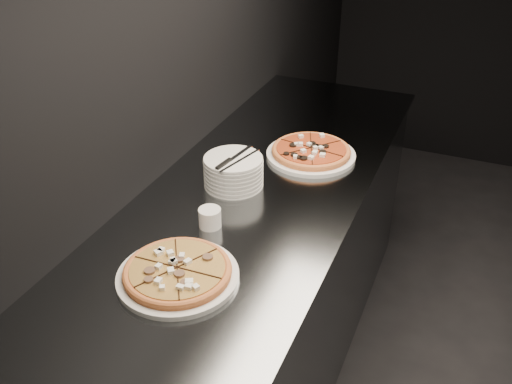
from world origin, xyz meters
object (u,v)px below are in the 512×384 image
at_px(pizza_mushroom, 178,273).
at_px(ramekin, 210,217).
at_px(pizza_tomato, 311,152).
at_px(counter, 249,299).
at_px(cutlery, 233,160).
at_px(plate_stack, 233,172).

xyz_separation_m(pizza_mushroom, ramekin, (-0.04, 0.27, 0.01)).
bearing_deg(pizza_tomato, counter, -104.63).
xyz_separation_m(counter, pizza_mushroom, (-0.01, -0.47, 0.48)).
distance_m(counter, ramekin, 0.53).
relative_size(pizza_tomato, cutlery, 1.66).
xyz_separation_m(pizza_tomato, plate_stack, (-0.19, -0.32, 0.03)).
relative_size(pizza_mushroom, ramekin, 4.77).
xyz_separation_m(counter, cutlery, (-0.08, 0.05, 0.57)).
distance_m(plate_stack, cutlery, 0.06).
relative_size(pizza_mushroom, pizza_tomato, 0.96).
distance_m(counter, pizza_tomato, 0.63).
height_order(counter, cutlery, cutlery).
xyz_separation_m(pizza_mushroom, cutlery, (-0.07, 0.52, 0.09)).
relative_size(plate_stack, ramekin, 2.89).
distance_m(pizza_mushroom, pizza_tomato, 0.86).
bearing_deg(pizza_mushroom, plate_stack, 98.00).
bearing_deg(ramekin, counter, 76.76).
xyz_separation_m(counter, plate_stack, (-0.09, 0.07, 0.51)).
relative_size(counter, cutlery, 11.19).
bearing_deg(pizza_tomato, cutlery, -118.31).
bearing_deg(ramekin, pizza_tomato, 75.84).
distance_m(pizza_mushroom, plate_stack, 0.55).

